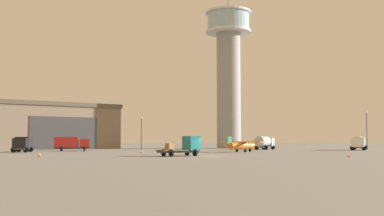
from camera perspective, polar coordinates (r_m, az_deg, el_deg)
ground_plane at (r=66.60m, az=1.98°, el=-5.81°), size 400.00×400.00×0.00m
control_tower at (r=127.11m, az=4.42°, el=5.25°), size 12.21×12.21×40.57m
hangar at (r=124.41m, az=-16.83°, el=-2.14°), size 36.83×34.54×11.14m
airplane_orange at (r=87.86m, az=5.97°, el=-4.44°), size 7.56×8.20×2.84m
truck_fuel_tanker_white at (r=108.75m, az=19.46°, el=-3.92°), size 5.03×7.23×3.04m
truck_fuel_tanker_silver at (r=108.50m, az=8.71°, el=-4.10°), size 5.42×6.68×3.04m
truck_flatbed_teal at (r=66.75m, az=-0.87°, el=-4.66°), size 6.30×5.07×2.80m
truck_box_red at (r=97.36m, az=-14.35°, el=-4.12°), size 7.15×4.04×2.81m
truck_box_black at (r=91.53m, az=-19.74°, el=-4.05°), size 3.50×6.03×2.78m
light_post_west at (r=121.63m, az=20.32°, el=-2.12°), size 0.44×0.44×9.12m
light_post_east at (r=109.04m, az=-6.12°, el=-2.62°), size 0.44×0.44×7.47m
traffic_cone_near_left at (r=80.81m, az=-6.09°, el=-5.18°), size 0.36×0.36×0.73m
traffic_cone_near_right at (r=66.28m, az=18.42°, el=-5.38°), size 0.36×0.36×0.59m
traffic_cone_mid_apron at (r=67.94m, az=-17.91°, el=-5.35°), size 0.36×0.36×0.59m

